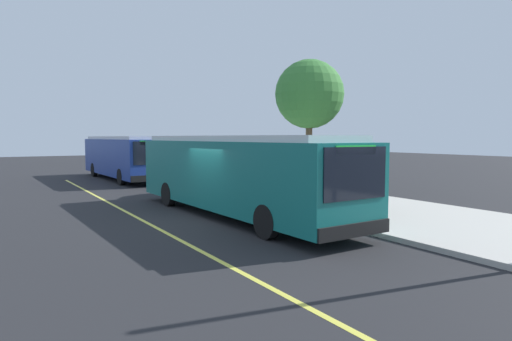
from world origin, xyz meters
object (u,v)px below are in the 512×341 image
at_px(transit_bus_main, 236,172).
at_px(route_sign_post, 355,165).
at_px(waiting_bench, 339,192).
at_px(transit_bus_second, 123,156).
at_px(pedestrian_commuter, 342,185).

xyz_separation_m(transit_bus_main, route_sign_post, (3.16, 2.86, 0.34)).
distance_m(transit_bus_main, waiting_bench, 4.70).
distance_m(transit_bus_second, pedestrian_commuter, 18.50).
relative_size(transit_bus_second, pedestrian_commuter, 6.76).
relative_size(route_sign_post, pedestrian_commuter, 1.66).
xyz_separation_m(transit_bus_second, route_sign_post, (19.46, 2.61, 0.34)).
distance_m(transit_bus_main, route_sign_post, 4.27).
height_order(transit_bus_second, route_sign_post, same).
bearing_deg(pedestrian_commuter, transit_bus_second, -170.09).
height_order(transit_bus_main, transit_bus_second, same).
relative_size(transit_bus_main, pedestrian_commuter, 7.14).
bearing_deg(transit_bus_second, transit_bus_main, -0.87).
relative_size(transit_bus_second, waiting_bench, 7.14).
bearing_deg(waiting_bench, route_sign_post, -33.24).
relative_size(transit_bus_main, route_sign_post, 4.31).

